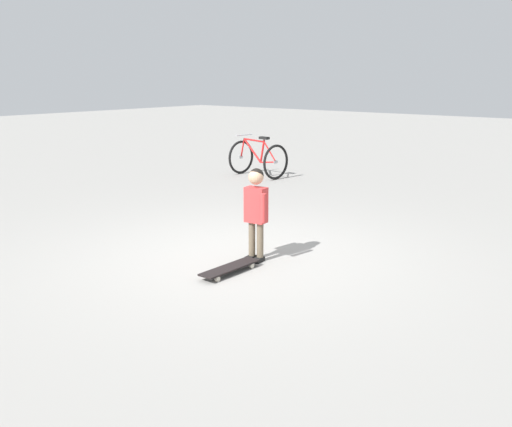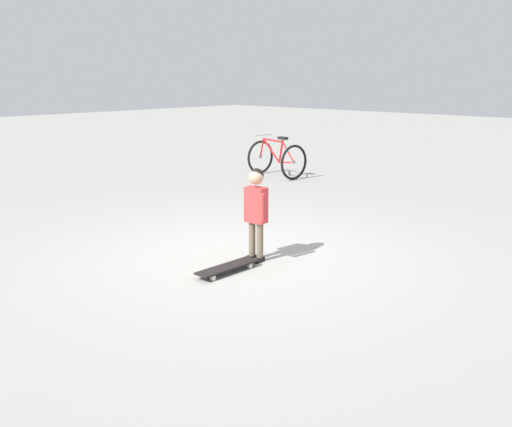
# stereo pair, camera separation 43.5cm
# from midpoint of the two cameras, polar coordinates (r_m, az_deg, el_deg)

# --- Properties ---
(ground_plane) EXTENTS (50.00, 50.00, 0.00)m
(ground_plane) POSITION_cam_midpoint_polar(r_m,az_deg,el_deg) (6.83, -3.21, -4.11)
(ground_plane) COLOR gray
(child_person) EXTENTS (0.39, 0.21, 1.06)m
(child_person) POSITION_cam_midpoint_polar(r_m,az_deg,el_deg) (6.46, -1.93, 0.90)
(child_person) COLOR brown
(child_person) RESTS_ON ground
(skateboard) EXTENTS (0.20, 0.78, 0.07)m
(skateboard) POSITION_cam_midpoint_polar(r_m,az_deg,el_deg) (6.21, -4.61, -5.38)
(skateboard) COLOR black
(skateboard) RESTS_ON ground
(bicycle_mid) EXTENTS (1.14, 0.82, 0.85)m
(bicycle_mid) POSITION_cam_midpoint_polar(r_m,az_deg,el_deg) (12.05, -0.85, 5.44)
(bicycle_mid) COLOR black
(bicycle_mid) RESTS_ON ground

